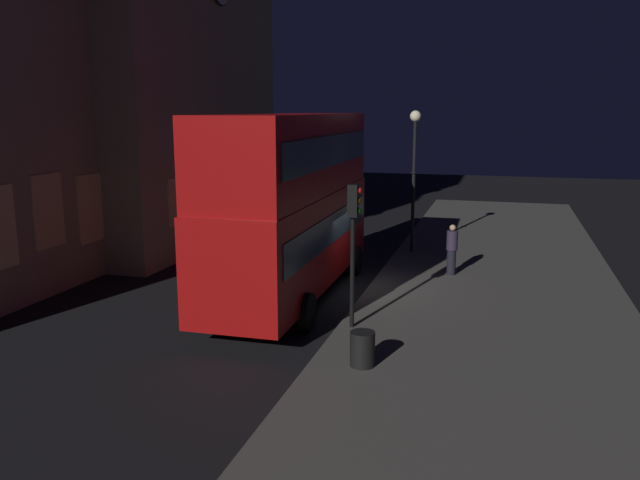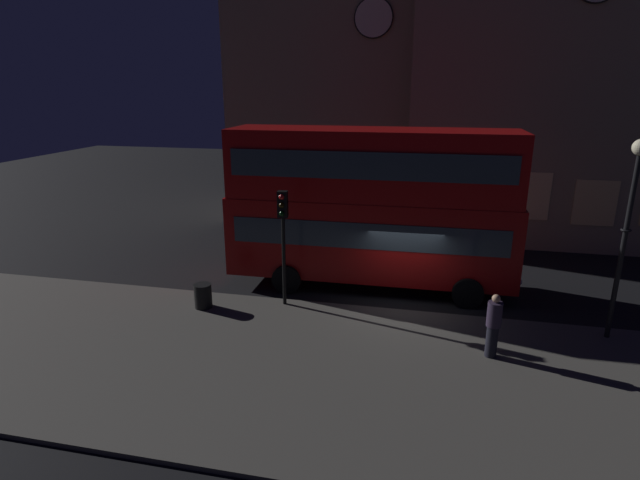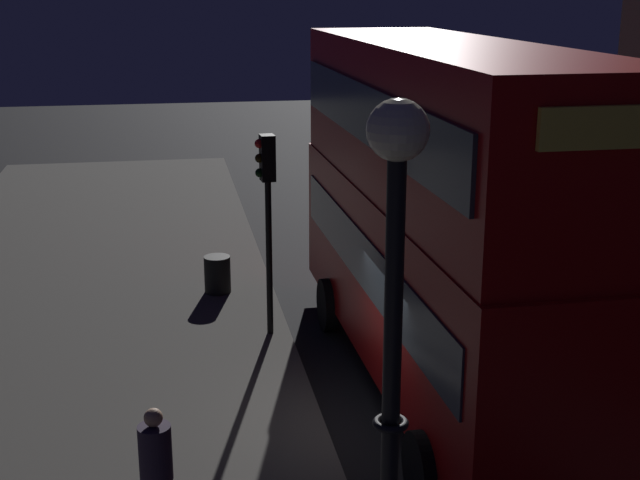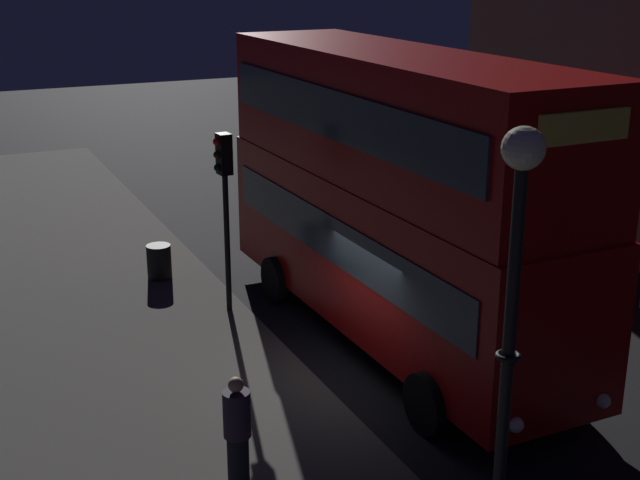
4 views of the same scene
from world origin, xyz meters
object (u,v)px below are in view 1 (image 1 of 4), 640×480
object	(u,v)px
street_lamp	(414,155)
pedestrian	(452,249)
double_decker_bus	(291,199)
traffic_light_near_kerb	(353,225)
litter_bin	(362,349)

from	to	relation	value
street_lamp	pedestrian	xyz separation A→B (m)	(-3.44, -1.88, -3.02)
double_decker_bus	traffic_light_near_kerb	xyz separation A→B (m)	(-2.51, -2.56, -0.28)
traffic_light_near_kerb	double_decker_bus	bearing A→B (deg)	41.00
double_decker_bus	traffic_light_near_kerb	bearing A→B (deg)	-135.26
street_lamp	pedestrian	world-z (taller)	street_lamp
street_lamp	litter_bin	distance (m)	12.93
double_decker_bus	street_lamp	distance (m)	7.91
traffic_light_near_kerb	street_lamp	world-z (taller)	street_lamp
street_lamp	litter_bin	bearing A→B (deg)	-177.17
double_decker_bus	litter_bin	world-z (taller)	double_decker_bus
pedestrian	litter_bin	size ratio (longest dim) A/B	2.22
double_decker_bus	pedestrian	world-z (taller)	double_decker_bus
pedestrian	litter_bin	world-z (taller)	pedestrian
double_decker_bus	street_lamp	bearing A→B (deg)	-21.40
pedestrian	traffic_light_near_kerb	bearing A→B (deg)	-77.80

